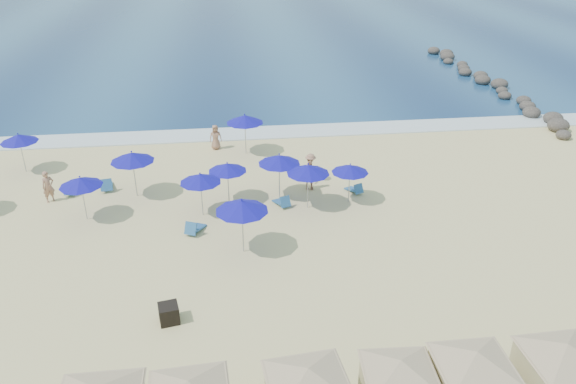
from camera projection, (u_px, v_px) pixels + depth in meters
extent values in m
plane|color=beige|center=(215.00, 259.00, 24.65)|extent=(160.00, 160.00, 0.00)
cube|color=navy|center=(213.00, 29.00, 73.52)|extent=(160.00, 80.00, 0.06)
cube|color=white|center=(214.00, 135.00, 38.41)|extent=(160.00, 2.50, 0.08)
ellipsoid|color=#332D2A|center=(564.00, 135.00, 37.72)|extent=(1.00, 1.00, 0.65)
ellipsoid|color=#332D2A|center=(558.00, 125.00, 39.05)|extent=(1.48, 1.48, 0.96)
ellipsoid|color=#332D2A|center=(553.00, 118.00, 40.44)|extent=(1.40, 1.40, 0.91)
ellipsoid|color=#332D2A|center=(532.00, 112.00, 41.69)|extent=(1.32, 1.32, 0.86)
ellipsoid|color=#332D2A|center=(528.00, 106.00, 43.09)|extent=(1.24, 1.24, 0.81)
ellipsoid|color=#332D2A|center=(524.00, 101.00, 44.48)|extent=(1.16, 1.16, 0.75)
ellipsoid|color=#332D2A|center=(505.00, 96.00, 45.74)|extent=(1.08, 1.08, 0.70)
ellipsoid|color=#332D2A|center=(502.00, 91.00, 47.13)|extent=(1.00, 1.00, 0.65)
ellipsoid|color=#332D2A|center=(499.00, 84.00, 48.46)|extent=(1.48, 1.48, 0.96)
ellipsoid|color=#332D2A|center=(483.00, 80.00, 49.71)|extent=(1.40, 1.40, 0.91)
ellipsoid|color=#332D2A|center=(481.00, 76.00, 51.10)|extent=(1.32, 1.32, 0.86)
ellipsoid|color=#332D2A|center=(465.00, 72.00, 52.36)|extent=(1.24, 1.24, 0.81)
ellipsoid|color=#332D2A|center=(464.00, 68.00, 53.75)|extent=(1.16, 1.16, 0.75)
ellipsoid|color=#332D2A|center=(462.00, 65.00, 55.15)|extent=(1.08, 1.08, 0.70)
ellipsoid|color=#332D2A|center=(448.00, 62.00, 56.40)|extent=(1.00, 1.00, 0.65)
ellipsoid|color=#332D2A|center=(447.00, 57.00, 57.72)|extent=(1.48, 1.48, 0.96)
ellipsoid|color=#332D2A|center=(446.00, 54.00, 59.12)|extent=(1.40, 1.40, 0.91)
ellipsoid|color=#332D2A|center=(434.00, 51.00, 60.37)|extent=(1.32, 1.32, 0.86)
cube|color=black|center=(169.00, 313.00, 20.75)|extent=(0.84, 0.84, 0.71)
pyramid|color=tan|center=(188.00, 381.00, 14.87)|extent=(4.41, 4.41, 0.50)
cube|color=tan|center=(308.00, 382.00, 15.41)|extent=(2.39, 2.39, 0.08)
pyramid|color=tan|center=(308.00, 368.00, 15.18)|extent=(4.53, 4.53, 0.52)
cube|color=tan|center=(400.00, 373.00, 15.94)|extent=(2.12, 2.12, 0.08)
pyramid|color=tan|center=(401.00, 360.00, 15.73)|extent=(4.20, 4.20, 0.48)
cube|color=tan|center=(475.00, 365.00, 16.08)|extent=(2.12, 2.12, 0.08)
pyramid|color=tan|center=(477.00, 352.00, 15.85)|extent=(4.42, 4.42, 0.50)
cube|color=#C4B686|center=(557.00, 383.00, 16.79)|extent=(2.10, 2.10, 2.04)
cube|color=tan|center=(564.00, 357.00, 16.33)|extent=(2.20, 2.20, 0.08)
pyramid|color=tan|center=(568.00, 344.00, 16.11)|extent=(4.46, 4.46, 0.51)
cylinder|color=#A5A8AD|center=(23.00, 156.00, 32.62)|extent=(0.05, 0.05, 1.92)
cone|color=#120E9D|center=(19.00, 138.00, 32.11)|extent=(2.12, 2.12, 0.45)
sphere|color=#120E9D|center=(18.00, 134.00, 31.99)|extent=(0.08, 0.08, 0.08)
cylinder|color=#A5A8AD|center=(84.00, 202.00, 27.48)|extent=(0.05, 0.05, 1.88)
cone|color=#120E9D|center=(80.00, 182.00, 26.98)|extent=(2.08, 2.08, 0.45)
sphere|color=#120E9D|center=(80.00, 177.00, 26.86)|extent=(0.08, 0.08, 0.08)
cylinder|color=#A5A8AD|center=(135.00, 178.00, 29.75)|extent=(0.05, 0.05, 2.07)
cone|color=#120E9D|center=(132.00, 157.00, 29.20)|extent=(2.29, 2.29, 0.49)
sphere|color=#120E9D|center=(131.00, 151.00, 29.07)|extent=(0.09, 0.09, 0.09)
cylinder|color=#A5A8AD|center=(202.00, 198.00, 27.90)|extent=(0.05, 0.05, 1.85)
cone|color=#120E9D|center=(200.00, 178.00, 27.41)|extent=(2.05, 2.05, 0.44)
sphere|color=#120E9D|center=(200.00, 173.00, 27.29)|extent=(0.08, 0.08, 0.08)
cylinder|color=#A5A8AD|center=(243.00, 231.00, 24.76)|extent=(0.06, 0.06, 2.12)
cone|color=#120E9D|center=(242.00, 206.00, 24.20)|extent=(2.34, 2.34, 0.50)
sphere|color=#120E9D|center=(241.00, 200.00, 24.06)|extent=(0.09, 0.09, 0.09)
cylinder|color=#A5A8AD|center=(228.00, 186.00, 29.21)|extent=(0.05, 0.05, 1.81)
cone|color=#120E9D|center=(227.00, 167.00, 28.73)|extent=(2.00, 2.00, 0.43)
sphere|color=#120E9D|center=(227.00, 163.00, 28.61)|extent=(0.08, 0.08, 0.08)
cylinder|color=#A5A8AD|center=(279.00, 180.00, 29.61)|extent=(0.05, 0.05, 2.01)
cone|color=#120E9D|center=(279.00, 159.00, 29.08)|extent=(2.22, 2.22, 0.48)
sphere|color=#120E9D|center=(279.00, 154.00, 28.95)|extent=(0.08, 0.08, 0.08)
cylinder|color=#A5A8AD|center=(245.00, 138.00, 35.08)|extent=(0.05, 0.05, 2.09)
cone|color=#120E9D|center=(245.00, 119.00, 34.53)|extent=(2.31, 2.31, 0.49)
sphere|color=#120E9D|center=(245.00, 114.00, 34.40)|extent=(0.09, 0.09, 0.09)
cylinder|color=#A5A8AD|center=(308.00, 190.00, 28.56)|extent=(0.05, 0.05, 1.98)
cone|color=#120E9D|center=(308.00, 169.00, 28.04)|extent=(2.19, 2.19, 0.47)
sphere|color=#120E9D|center=(308.00, 164.00, 27.91)|extent=(0.08, 0.08, 0.08)
cylinder|color=#A5A8AD|center=(349.00, 187.00, 29.20)|extent=(0.05, 0.05, 1.74)
cone|color=#120E9D|center=(350.00, 169.00, 28.74)|extent=(1.93, 1.93, 0.41)
sphere|color=#120E9D|center=(350.00, 164.00, 28.63)|extent=(0.07, 0.07, 0.07)
cube|color=#295E96|center=(73.00, 190.00, 30.49)|extent=(0.69, 1.22, 0.32)
cube|color=#295E96|center=(69.00, 190.00, 29.95)|extent=(0.58, 0.38, 0.56)
cube|color=#295E96|center=(107.00, 185.00, 30.96)|extent=(0.85, 1.42, 0.36)
cube|color=#295E96|center=(106.00, 185.00, 30.36)|extent=(0.68, 0.47, 0.64)
cube|color=#295E96|center=(196.00, 228.00, 26.79)|extent=(1.03, 1.34, 0.33)
cube|color=#295E96|center=(191.00, 228.00, 26.25)|extent=(0.66, 0.54, 0.59)
cube|color=#295E96|center=(281.00, 202.00, 29.22)|extent=(0.91, 1.26, 0.32)
cube|color=#295E96|center=(285.00, 202.00, 28.73)|extent=(0.62, 0.48, 0.56)
cube|color=#295E96|center=(353.00, 189.00, 30.58)|extent=(0.90, 1.19, 0.30)
cube|color=#295E96|center=(359.00, 189.00, 30.14)|extent=(0.58, 0.48, 0.52)
imported|color=#A4725B|center=(48.00, 187.00, 29.24)|extent=(0.75, 0.69, 1.71)
imported|color=#A4725B|center=(309.00, 175.00, 30.58)|extent=(1.01, 0.49, 1.68)
imported|color=#A4725B|center=(310.00, 168.00, 31.45)|extent=(1.00, 1.24, 1.67)
imported|color=#A4725B|center=(216.00, 137.00, 35.86)|extent=(0.85, 0.62, 1.61)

